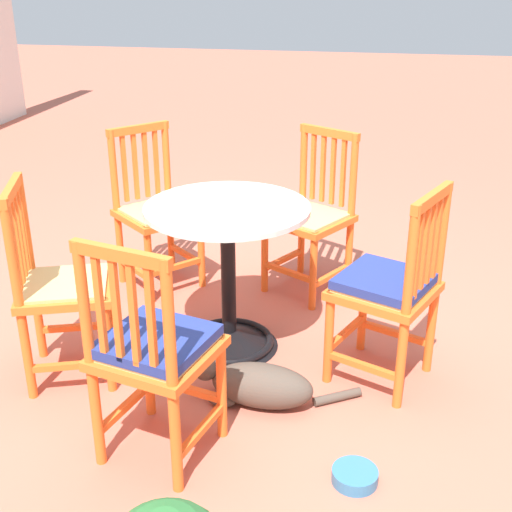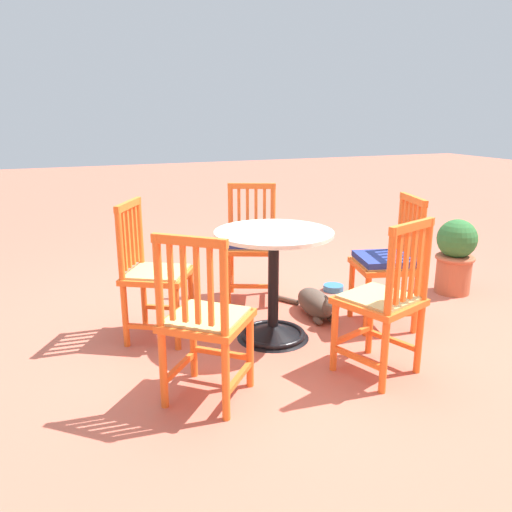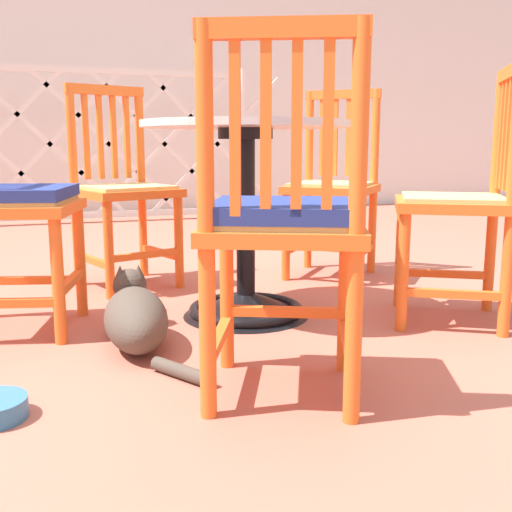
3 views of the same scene
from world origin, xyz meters
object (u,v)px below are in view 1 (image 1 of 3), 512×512
orange_chair_facing_out (154,352)px  orange_chair_at_corner (311,218)px  orange_chair_by_planter (156,213)px  pet_water_bowl (355,476)px  orange_chair_tucked_in (389,289)px  orange_chair_near_fence (60,288)px  cafe_table (229,294)px  tabby_cat (254,384)px

orange_chair_facing_out → orange_chair_at_corner: bearing=-14.1°
orange_chair_by_planter → pet_water_bowl: size_ratio=5.36×
orange_chair_facing_out → orange_chair_tucked_in: size_ratio=1.00×
orange_chair_near_fence → pet_water_bowl: bearing=-109.3°
cafe_table → orange_chair_facing_out: size_ratio=0.83×
orange_chair_near_fence → tabby_cat: orange_chair_near_fence is taller
orange_chair_facing_out → orange_chair_at_corner: same height
pet_water_bowl → cafe_table: bearing=38.3°
orange_chair_by_planter → orange_chair_tucked_in: size_ratio=1.00×
orange_chair_tucked_in → orange_chair_at_corner: size_ratio=1.00×
orange_chair_facing_out → orange_chair_at_corner: (1.54, -0.39, -0.01)m
orange_chair_near_fence → orange_chair_facing_out: (-0.44, -0.59, 0.01)m
cafe_table → orange_chair_tucked_in: (-0.13, -0.75, 0.16)m
orange_chair_by_planter → orange_chair_facing_out: bearing=-161.3°
orange_chair_near_fence → orange_chair_tucked_in: same height
orange_chair_tucked_in → tabby_cat: size_ratio=1.24×
orange_chair_facing_out → pet_water_bowl: bearing=-91.8°
orange_chair_near_fence → orange_chair_at_corner: 1.47m
orange_chair_near_fence → tabby_cat: size_ratio=1.24×
orange_chair_by_planter → orange_chair_tucked_in: (-0.76, -1.32, 0.01)m
orange_chair_near_fence → tabby_cat: bearing=-94.3°
cafe_table → orange_chair_at_corner: 0.79m
orange_chair_at_corner → tabby_cat: (-1.16, 0.09, -0.34)m
pet_water_bowl → orange_chair_facing_out: bearing=88.2°
cafe_table → orange_chair_near_fence: size_ratio=0.83×
tabby_cat → orange_chair_facing_out: bearing=142.3°
cafe_table → orange_chair_tucked_in: orange_chair_tucked_in is taller
orange_chair_by_planter → orange_chair_facing_out: (-1.45, -0.49, 0.01)m
orange_chair_by_planter → orange_chair_facing_out: 1.53m
tabby_cat → pet_water_bowl: 0.61m
orange_chair_near_fence → pet_water_bowl: orange_chair_near_fence is taller
orange_chair_tucked_in → pet_water_bowl: 0.83m
orange_chair_tucked_in → orange_chair_at_corner: same height
orange_chair_facing_out → pet_water_bowl: orange_chair_facing_out is taller
cafe_table → tabby_cat: bearing=-154.6°
orange_chair_by_planter → orange_chair_near_fence: same height
orange_chair_facing_out → orange_chair_at_corner: 1.59m
cafe_table → orange_chair_facing_out: (-0.82, 0.08, 0.16)m
orange_chair_tucked_in → cafe_table: bearing=79.9°
cafe_table → tabby_cat: cafe_table is taller
orange_chair_facing_out → orange_chair_tucked_in: bearing=-50.3°
orange_chair_at_corner → pet_water_bowl: 1.66m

